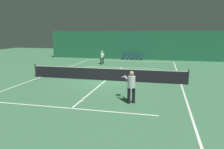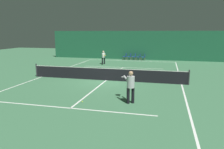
{
  "view_description": "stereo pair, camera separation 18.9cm",
  "coord_description": "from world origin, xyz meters",
  "px_view_note": "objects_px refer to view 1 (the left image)",
  "views": [
    {
      "loc": [
        4.19,
        -15.67,
        3.59
      ],
      "look_at": [
        1.07,
        -2.45,
        0.97
      ],
      "focal_mm": 35.0,
      "sensor_mm": 36.0,
      "label": 1
    },
    {
      "loc": [
        4.37,
        -15.62,
        3.59
      ],
      "look_at": [
        1.07,
        -2.45,
        0.97
      ],
      "focal_mm": 35.0,
      "sensor_mm": 36.0,
      "label": 2
    }
  ],
  "objects_px": {
    "courtside_chair_3": "(137,56)",
    "courtside_chair_4": "(142,56)",
    "player_near": "(131,84)",
    "courtside_chair_2": "(133,56)",
    "tennis_net": "(106,74)",
    "courtside_chair_1": "(128,56)",
    "player_far": "(102,56)",
    "tennis_ball": "(83,102)",
    "courtside_chair_0": "(124,56)"
  },
  "relations": [
    {
      "from": "courtside_chair_3",
      "to": "courtside_chair_4",
      "type": "distance_m",
      "value": 0.62
    },
    {
      "from": "courtside_chair_3",
      "to": "courtside_chair_4",
      "type": "relative_size",
      "value": 1.0
    },
    {
      "from": "player_near",
      "to": "courtside_chair_2",
      "type": "bearing_deg",
      "value": -24.41
    },
    {
      "from": "tennis_net",
      "to": "courtside_chair_1",
      "type": "distance_m",
      "value": 13.03
    },
    {
      "from": "player_near",
      "to": "courtside_chair_4",
      "type": "distance_m",
      "value": 17.98
    },
    {
      "from": "player_far",
      "to": "courtside_chair_4",
      "type": "height_order",
      "value": "player_far"
    },
    {
      "from": "player_near",
      "to": "courtside_chair_3",
      "type": "height_order",
      "value": "player_near"
    },
    {
      "from": "player_far",
      "to": "courtside_chair_3",
      "type": "relative_size",
      "value": 1.82
    },
    {
      "from": "courtside_chair_1",
      "to": "tennis_ball",
      "type": "xyz_separation_m",
      "value": [
        0.56,
        -18.4,
        -0.45
      ]
    },
    {
      "from": "tennis_net",
      "to": "player_near",
      "type": "height_order",
      "value": "player_near"
    },
    {
      "from": "player_near",
      "to": "player_far",
      "type": "xyz_separation_m",
      "value": [
        -5.3,
        13.24,
        -0.09
      ]
    },
    {
      "from": "player_far",
      "to": "courtside_chair_0",
      "type": "bearing_deg",
      "value": 136.41
    },
    {
      "from": "tennis_ball",
      "to": "player_near",
      "type": "bearing_deg",
      "value": 10.84
    },
    {
      "from": "courtside_chair_1",
      "to": "courtside_chair_3",
      "type": "relative_size",
      "value": 1.0
    },
    {
      "from": "tennis_net",
      "to": "courtside_chair_1",
      "type": "height_order",
      "value": "tennis_net"
    },
    {
      "from": "courtside_chair_0",
      "to": "player_near",
      "type": "bearing_deg",
      "value": 11.45
    },
    {
      "from": "courtside_chair_4",
      "to": "tennis_net",
      "type": "bearing_deg",
      "value": -6.57
    },
    {
      "from": "player_near",
      "to": "courtside_chair_2",
      "type": "xyz_separation_m",
      "value": [
        -2.39,
        17.93,
        -0.5
      ]
    },
    {
      "from": "tennis_net",
      "to": "tennis_ball",
      "type": "xyz_separation_m",
      "value": [
        0.2,
        -5.38,
        -0.48
      ]
    },
    {
      "from": "player_far",
      "to": "courtside_chair_0",
      "type": "height_order",
      "value": "player_far"
    },
    {
      "from": "tennis_net",
      "to": "player_near",
      "type": "xyz_separation_m",
      "value": [
        2.65,
        -4.91,
        0.47
      ]
    },
    {
      "from": "tennis_net",
      "to": "courtside_chair_0",
      "type": "bearing_deg",
      "value": 94.31
    },
    {
      "from": "tennis_net",
      "to": "courtside_chair_0",
      "type": "height_order",
      "value": "tennis_net"
    },
    {
      "from": "courtside_chair_4",
      "to": "courtside_chair_2",
      "type": "bearing_deg",
      "value": -90.0
    },
    {
      "from": "player_near",
      "to": "courtside_chair_3",
      "type": "xyz_separation_m",
      "value": [
        -1.77,
        17.93,
        -0.5
      ]
    },
    {
      "from": "courtside_chair_4",
      "to": "tennis_ball",
      "type": "distance_m",
      "value": 18.46
    },
    {
      "from": "courtside_chair_3",
      "to": "courtside_chair_0",
      "type": "bearing_deg",
      "value": -90.0
    },
    {
      "from": "courtside_chair_0",
      "to": "courtside_chair_2",
      "type": "height_order",
      "value": "same"
    },
    {
      "from": "player_near",
      "to": "courtside_chair_2",
      "type": "distance_m",
      "value": 18.1
    },
    {
      "from": "player_far",
      "to": "courtside_chair_4",
      "type": "bearing_deg",
      "value": 114.48
    },
    {
      "from": "player_far",
      "to": "courtside_chair_3",
      "type": "height_order",
      "value": "player_far"
    },
    {
      "from": "tennis_net",
      "to": "courtside_chair_0",
      "type": "xyz_separation_m",
      "value": [
        -0.98,
        13.02,
        -0.03
      ]
    },
    {
      "from": "player_far",
      "to": "courtside_chair_0",
      "type": "xyz_separation_m",
      "value": [
        1.66,
        4.7,
        -0.41
      ]
    },
    {
      "from": "player_near",
      "to": "courtside_chair_1",
      "type": "height_order",
      "value": "player_near"
    },
    {
      "from": "courtside_chair_4",
      "to": "courtside_chair_3",
      "type": "bearing_deg",
      "value": -90.0
    },
    {
      "from": "courtside_chair_0",
      "to": "courtside_chair_1",
      "type": "bearing_deg",
      "value": 90.0
    },
    {
      "from": "courtside_chair_2",
      "to": "courtside_chair_3",
      "type": "relative_size",
      "value": 1.0
    },
    {
      "from": "player_far",
      "to": "courtside_chair_1",
      "type": "bearing_deg",
      "value": 129.98
    },
    {
      "from": "courtside_chair_2",
      "to": "tennis_ball",
      "type": "bearing_deg",
      "value": -0.2
    },
    {
      "from": "courtside_chair_0",
      "to": "courtside_chair_4",
      "type": "relative_size",
      "value": 1.0
    },
    {
      "from": "player_near",
      "to": "courtside_chair_1",
      "type": "bearing_deg",
      "value": -22.47
    },
    {
      "from": "player_near",
      "to": "courtside_chair_0",
      "type": "xyz_separation_m",
      "value": [
        -3.63,
        17.93,
        -0.5
      ]
    },
    {
      "from": "courtside_chair_1",
      "to": "courtside_chair_3",
      "type": "xyz_separation_m",
      "value": [
        1.24,
        0.0,
        0.0
      ]
    },
    {
      "from": "courtside_chair_3",
      "to": "tennis_ball",
      "type": "height_order",
      "value": "courtside_chair_3"
    },
    {
      "from": "courtside_chair_3",
      "to": "tennis_ball",
      "type": "relative_size",
      "value": 12.73
    },
    {
      "from": "courtside_chair_2",
      "to": "courtside_chair_1",
      "type": "bearing_deg",
      "value": -90.0
    },
    {
      "from": "player_near",
      "to": "player_far",
      "type": "bearing_deg",
      "value": -10.21
    },
    {
      "from": "tennis_net",
      "to": "courtside_chair_2",
      "type": "xyz_separation_m",
      "value": [
        0.26,
        13.02,
        -0.03
      ]
    },
    {
      "from": "player_near",
      "to": "courtside_chair_2",
      "type": "relative_size",
      "value": 2.01
    },
    {
      "from": "tennis_net",
      "to": "courtside_chair_0",
      "type": "distance_m",
      "value": 13.06
    }
  ]
}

